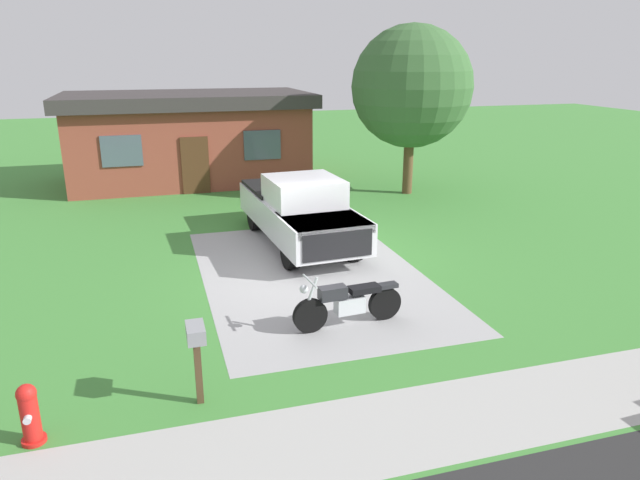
# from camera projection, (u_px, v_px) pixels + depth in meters

# --- Properties ---
(ground_plane) EXTENTS (80.00, 80.00, 0.00)m
(ground_plane) POSITION_uv_depth(u_px,v_px,m) (312.00, 275.00, 13.67)
(ground_plane) COLOR #418538
(driveway_pad) EXTENTS (5.03, 8.13, 0.01)m
(driveway_pad) POSITION_uv_depth(u_px,v_px,m) (312.00, 275.00, 13.66)
(driveway_pad) COLOR #A1A1A1
(driveway_pad) RESTS_ON ground
(sidewalk_strip) EXTENTS (36.00, 1.80, 0.01)m
(sidewalk_strip) POSITION_uv_depth(u_px,v_px,m) (428.00, 422.00, 8.19)
(sidewalk_strip) COLOR #A9A9A5
(sidewalk_strip) RESTS_ON ground
(motorcycle) EXTENTS (2.21, 0.70, 1.09)m
(motorcycle) POSITION_uv_depth(u_px,v_px,m) (348.00, 303.00, 10.98)
(motorcycle) COLOR black
(motorcycle) RESTS_ON ground
(pickup_truck) EXTENTS (2.36, 5.74, 1.90)m
(pickup_truck) POSITION_uv_depth(u_px,v_px,m) (299.00, 209.00, 15.72)
(pickup_truck) COLOR black
(pickup_truck) RESTS_ON ground
(fire_hydrant) EXTENTS (0.32, 0.40, 0.87)m
(fire_hydrant) POSITION_uv_depth(u_px,v_px,m) (30.00, 414.00, 7.65)
(fire_hydrant) COLOR red
(fire_hydrant) RESTS_ON ground
(mailbox) EXTENTS (0.26, 0.48, 1.26)m
(mailbox) POSITION_uv_depth(u_px,v_px,m) (196.00, 343.00, 8.37)
(mailbox) COLOR #4C3823
(mailbox) RESTS_ON ground
(shade_tree) EXTENTS (4.30, 4.30, 6.01)m
(shade_tree) POSITION_uv_depth(u_px,v_px,m) (412.00, 87.00, 20.54)
(shade_tree) COLOR brown
(shade_tree) RESTS_ON ground
(neighbor_house) EXTENTS (9.60, 5.60, 3.50)m
(neighbor_house) POSITION_uv_depth(u_px,v_px,m) (189.00, 136.00, 23.41)
(neighbor_house) COLOR brown
(neighbor_house) RESTS_ON ground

